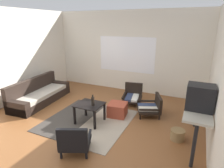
# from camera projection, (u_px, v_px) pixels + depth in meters

# --- Properties ---
(ground_plane) EXTENTS (7.80, 7.80, 0.00)m
(ground_plane) POSITION_uv_depth(u_px,v_px,m) (77.00, 130.00, 4.18)
(ground_plane) COLOR brown
(far_wall_with_window) EXTENTS (5.60, 0.13, 2.70)m
(far_wall_with_window) POSITION_uv_depth(u_px,v_px,m) (127.00, 52.00, 6.40)
(far_wall_with_window) COLOR silver
(far_wall_with_window) RESTS_ON ground
(side_wall_right) EXTENTS (0.12, 6.60, 2.70)m
(side_wall_right) POSITION_uv_depth(u_px,v_px,m) (224.00, 85.00, 2.95)
(side_wall_right) COLOR silver
(side_wall_right) RESTS_ON ground
(area_rug) EXTENTS (1.93, 1.98, 0.01)m
(area_rug) POSITION_uv_depth(u_px,v_px,m) (88.00, 120.00, 4.60)
(area_rug) COLOR #38332D
(area_rug) RESTS_ON ground
(couch) EXTENTS (0.90, 2.08, 0.71)m
(couch) POSITION_uv_depth(u_px,v_px,m) (40.00, 95.00, 5.65)
(couch) COLOR black
(couch) RESTS_ON ground
(coffee_table) EXTENTS (0.62, 0.56, 0.48)m
(coffee_table) POSITION_uv_depth(u_px,v_px,m) (90.00, 108.00, 4.41)
(coffee_table) COLOR black
(coffee_table) RESTS_ON ground
(armchair_by_window) EXTENTS (0.64, 0.72, 0.57)m
(armchair_by_window) POSITION_uv_depth(u_px,v_px,m) (133.00, 95.00, 5.57)
(armchair_by_window) COLOR black
(armchair_by_window) RESTS_ON ground
(armchair_striped_foreground) EXTENTS (0.70, 0.70, 0.59)m
(armchair_striped_foreground) POSITION_uv_depth(u_px,v_px,m) (75.00, 141.00, 3.37)
(armchair_striped_foreground) COLOR black
(armchair_striped_foreground) RESTS_ON ground
(armchair_corner) EXTENTS (0.74, 0.77, 0.53)m
(armchair_corner) POSITION_uv_depth(u_px,v_px,m) (151.00, 106.00, 4.83)
(armchair_corner) COLOR black
(armchair_corner) RESTS_ON ground
(ottoman_orange) EXTENTS (0.51, 0.51, 0.34)m
(ottoman_orange) POSITION_uv_depth(u_px,v_px,m) (117.00, 110.00, 4.80)
(ottoman_orange) COLOR #993D28
(ottoman_orange) RESTS_ON ground
(console_shelf) EXTENTS (0.45, 1.55, 0.84)m
(console_shelf) POSITION_uv_depth(u_px,v_px,m) (198.00, 109.00, 3.51)
(console_shelf) COLOR #B2AD9E
(console_shelf) RESTS_ON ground
(crt_television) EXTENTS (0.45, 0.37, 0.44)m
(crt_television) POSITION_uv_depth(u_px,v_px,m) (200.00, 97.00, 3.23)
(crt_television) COLOR black
(crt_television) RESTS_ON console_shelf
(clay_vase) EXTENTS (0.20, 0.20, 0.31)m
(clay_vase) POSITION_uv_depth(u_px,v_px,m) (200.00, 91.00, 3.80)
(clay_vase) COLOR #A87047
(clay_vase) RESTS_ON console_shelf
(glass_bottle) EXTENTS (0.07, 0.07, 0.26)m
(glass_bottle) POSITION_uv_depth(u_px,v_px,m) (93.00, 101.00, 4.28)
(glass_bottle) COLOR black
(glass_bottle) RESTS_ON coffee_table
(wicker_basket) EXTENTS (0.28, 0.28, 0.22)m
(wicker_basket) POSITION_uv_depth(u_px,v_px,m) (178.00, 135.00, 3.82)
(wicker_basket) COLOR olive
(wicker_basket) RESTS_ON ground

